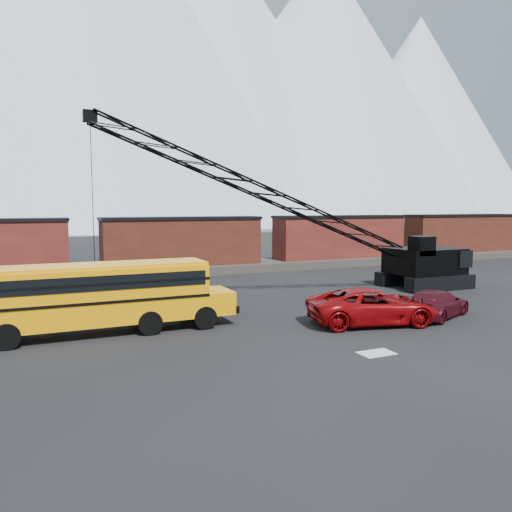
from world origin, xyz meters
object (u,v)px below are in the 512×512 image
(school_bus, at_px, (103,295))
(crawler_crane, at_px, (296,207))
(red_pickup, at_px, (373,306))
(maroon_suv, at_px, (436,303))

(school_bus, relative_size, crawler_crane, 0.45)
(red_pickup, bearing_deg, school_bus, 87.76)
(maroon_suv, bearing_deg, crawler_crane, 3.03)
(school_bus, distance_m, red_pickup, 12.84)
(school_bus, distance_m, crawler_crane, 13.53)
(maroon_suv, bearing_deg, school_bus, 53.33)
(red_pickup, relative_size, crawler_crane, 0.25)
(school_bus, xyz_separation_m, red_pickup, (12.32, -3.51, -0.91))
(school_bus, xyz_separation_m, crawler_crane, (12.23, 4.23, 3.94))
(crawler_crane, bearing_deg, school_bus, -160.94)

